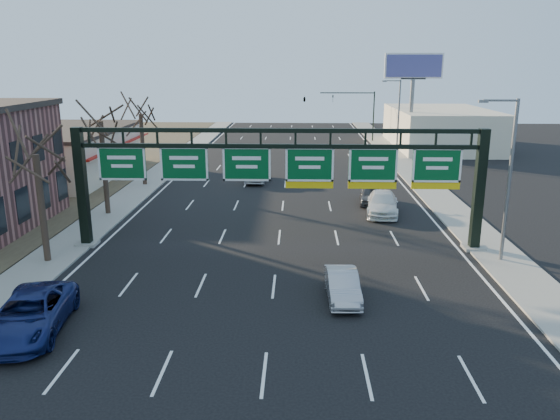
{
  "coord_description": "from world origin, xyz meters",
  "views": [
    {
      "loc": [
        1.15,
        -23.29,
        10.74
      ],
      "look_at": [
        0.22,
        4.78,
        3.2
      ],
      "focal_mm": 35.0,
      "sensor_mm": 36.0,
      "label": 1
    }
  ],
  "objects_px": {
    "car_silver_sedan": "(343,286)",
    "car_white_wagon": "(382,203)",
    "sign_gantry": "(281,172)",
    "car_blue_suv": "(30,314)"
  },
  "relations": [
    {
      "from": "sign_gantry",
      "to": "car_silver_sedan",
      "type": "bearing_deg",
      "value": -67.05
    },
    {
      "from": "car_blue_suv",
      "to": "car_silver_sedan",
      "type": "bearing_deg",
      "value": 8.65
    },
    {
      "from": "car_blue_suv",
      "to": "car_silver_sedan",
      "type": "xyz_separation_m",
      "value": [
        13.1,
        3.75,
        -0.14
      ]
    },
    {
      "from": "car_silver_sedan",
      "to": "car_white_wagon",
      "type": "xyz_separation_m",
      "value": [
        4.12,
        15.32,
        0.11
      ]
    },
    {
      "from": "car_white_wagon",
      "to": "sign_gantry",
      "type": "bearing_deg",
      "value": -124.58
    },
    {
      "from": "sign_gantry",
      "to": "car_silver_sedan",
      "type": "xyz_separation_m",
      "value": [
        3.14,
        -7.41,
        -3.95
      ]
    },
    {
      "from": "sign_gantry",
      "to": "car_blue_suv",
      "type": "distance_m",
      "value": 15.44
    },
    {
      "from": "sign_gantry",
      "to": "car_silver_sedan",
      "type": "relative_size",
      "value": 6.01
    },
    {
      "from": "sign_gantry",
      "to": "car_white_wagon",
      "type": "relative_size",
      "value": 4.52
    },
    {
      "from": "car_silver_sedan",
      "to": "car_white_wagon",
      "type": "bearing_deg",
      "value": 72.97
    }
  ]
}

